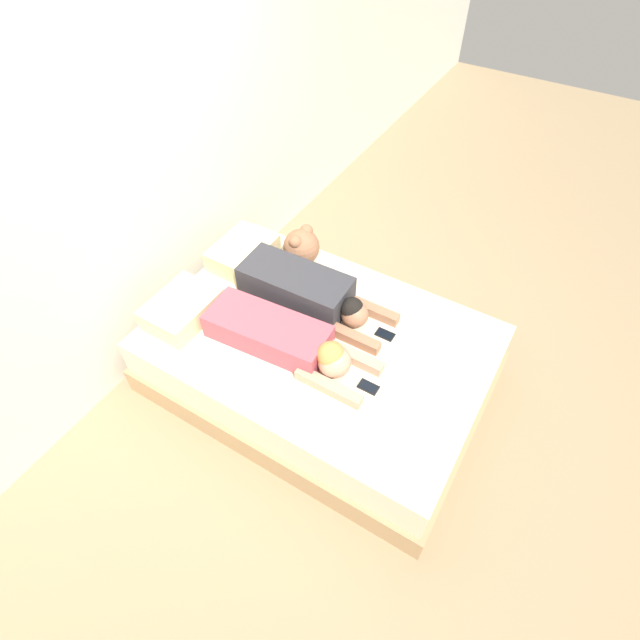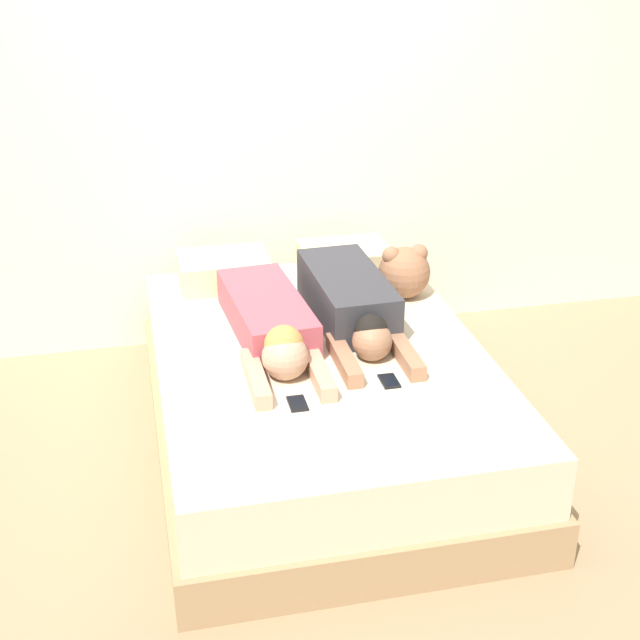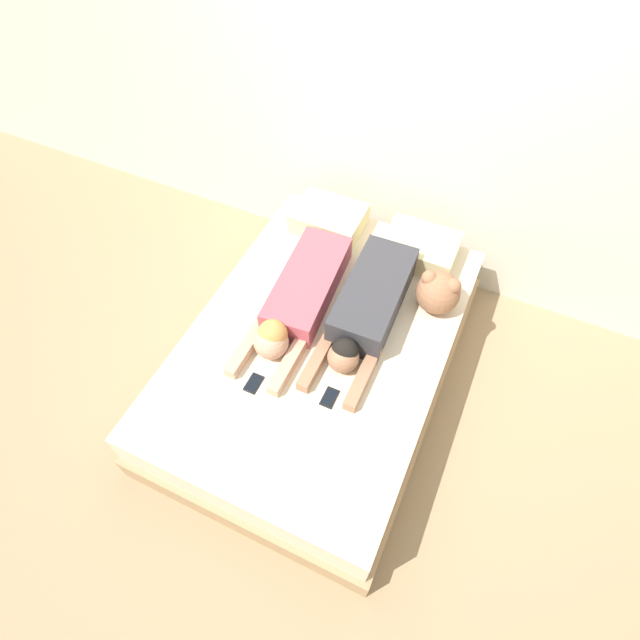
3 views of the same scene
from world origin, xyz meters
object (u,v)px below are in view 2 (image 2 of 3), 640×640
object	(u,v)px
bed	(320,397)
person_right	(352,304)
person_left	(271,325)
cell_phone_right	(389,381)
pillow_head_left	(224,270)
cell_phone_left	(297,403)
plush_toy	(404,271)
pillow_head_right	(345,260)

from	to	relation	value
bed	person_right	xyz separation A→B (m)	(0.21, 0.23, 0.36)
person_left	cell_phone_right	xyz separation A→B (m)	(0.42, -0.48, -0.08)
pillow_head_left	person_right	bearing A→B (deg)	-49.70
person_left	cell_phone_left	size ratio (longest dim) A/B	9.48
cell_phone_left	plush_toy	distance (m)	1.21
person_right	cell_phone_right	bearing A→B (deg)	-88.46
cell_phone_left	person_right	bearing A→B (deg)	59.45
bed	plush_toy	world-z (taller)	plush_toy
bed	pillow_head_right	distance (m)	0.98
person_left	plush_toy	world-z (taller)	plush_toy
pillow_head_right	person_right	distance (m)	0.64
pillow_head_left	person_right	size ratio (longest dim) A/B	0.44
bed	pillow_head_right	size ratio (longest dim) A/B	4.64
person_right	cell_phone_left	bearing A→B (deg)	-120.55
pillow_head_right	cell_phone_right	bearing A→B (deg)	-95.11
pillow_head_left	person_left	world-z (taller)	person_left
person_right	cell_phone_left	world-z (taller)	person_right
cell_phone_left	pillow_head_left	bearing A→B (deg)	95.83
bed	cell_phone_right	xyz separation A→B (m)	(0.22, -0.36, 0.26)
cell_phone_right	plush_toy	distance (m)	0.92
pillow_head_right	cell_phone_left	distance (m)	1.42
pillow_head_right	person_right	world-z (taller)	person_right
pillow_head_left	cell_phone_right	distance (m)	1.34
cell_phone_left	plush_toy	bearing A→B (deg)	51.62
bed	person_left	size ratio (longest dim) A/B	1.92
pillow_head_left	person_left	distance (m)	0.75
pillow_head_right	cell_phone_right	size ratio (longest dim) A/B	3.93
person_left	pillow_head_left	bearing A→B (deg)	99.89
pillow_head_left	cell_phone_left	xyz separation A→B (m)	(0.13, -1.31, -0.07)
pillow_head_right	plush_toy	size ratio (longest dim) A/B	1.70
pillow_head_right	bed	bearing A→B (deg)	-111.01
cell_phone_right	pillow_head_right	bearing A→B (deg)	84.89
bed	pillow_head_left	xyz separation A→B (m)	(-0.33, 0.86, 0.33)
bed	cell_phone_left	world-z (taller)	cell_phone_left
cell_phone_right	plush_toy	world-z (taller)	plush_toy
cell_phone_left	plush_toy	world-z (taller)	plush_toy
pillow_head_left	cell_phone_left	world-z (taller)	pillow_head_left
pillow_head_left	pillow_head_right	distance (m)	0.66
pillow_head_left	cell_phone_left	distance (m)	1.32
pillow_head_right	person_left	distance (m)	0.91
pillow_head_right	cell_phone_right	distance (m)	1.22
cell_phone_left	person_left	bearing A→B (deg)	90.52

